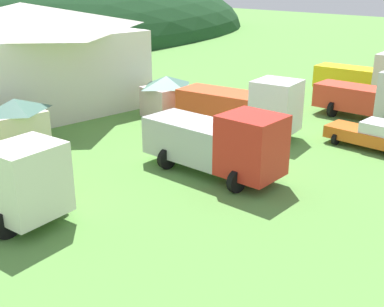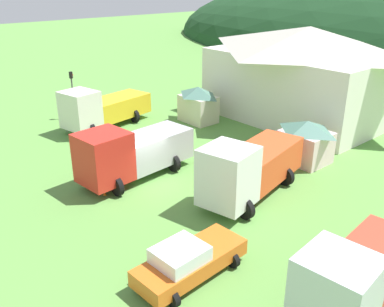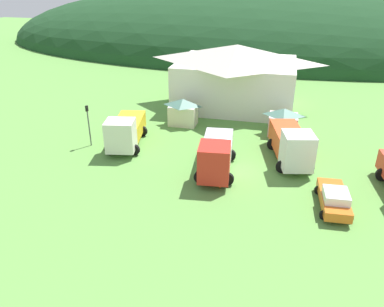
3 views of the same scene
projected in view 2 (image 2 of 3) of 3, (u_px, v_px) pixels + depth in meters
ground_plane at (156, 183)px, 25.28m from camera, size 200.00×200.00×0.00m
depot_building at (306, 71)px, 36.06m from camera, size 15.37×12.03×7.65m
play_shed_cream at (198, 104)px, 35.40m from camera, size 3.22×2.30×3.01m
play_shed_pink at (306, 141)px, 27.71m from camera, size 3.16×2.72×2.84m
heavy_rig_striped at (101, 108)px, 33.97m from camera, size 4.22×7.95×3.42m
crane_truck_red at (130, 152)px, 25.18m from camera, size 3.68×7.63×3.44m
heavy_rig_white at (249, 168)px, 23.09m from camera, size 4.25×8.15×3.61m
tow_truck_silver at (355, 281)px, 14.62m from camera, size 3.49×6.92×3.53m
service_pickup_orange at (188, 261)px, 17.07m from camera, size 2.46×5.06×1.66m
traffic_light_west at (73, 90)px, 35.64m from camera, size 0.20×0.32×4.12m
traffic_cone_near_pickup at (105, 195)px, 23.90m from camera, size 0.36×0.36×0.52m
traffic_cone_mid_row at (118, 191)px, 24.38m from camera, size 0.36×0.36×0.45m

